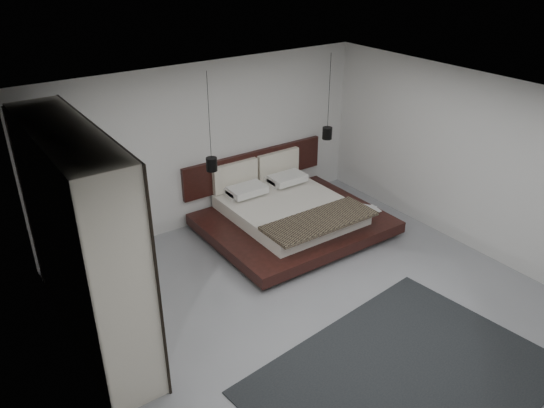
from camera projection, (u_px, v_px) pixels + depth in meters
floor at (316, 302)px, 7.36m from camera, size 6.00×6.00×0.00m
ceiling at (325, 106)px, 6.10m from camera, size 6.00×6.00×0.00m
wall_back at (207, 145)px, 8.93m from camera, size 6.00×0.00×6.00m
wall_front at (544, 347)px, 4.54m from camera, size 6.00×0.00×6.00m
wall_left at (84, 295)px, 5.20m from camera, size 0.00×6.00×6.00m
wall_right at (469, 162)px, 8.26m from camera, size 0.00×6.00×6.00m
lattice_screen at (32, 209)px, 7.07m from camera, size 0.05×0.90×2.60m
bed at (289, 213)px, 9.10m from camera, size 2.90×2.44×1.10m
book_lower at (367, 211)px, 9.22m from camera, size 0.34×0.36×0.03m
book_upper at (367, 210)px, 9.17m from camera, size 0.26×0.32×0.02m
pendant_left at (212, 164)px, 8.36m from camera, size 0.18×0.18×1.58m
pendant_right at (327, 133)px, 9.56m from camera, size 0.18×0.18×1.53m
wardrobe at (83, 243)px, 6.13m from camera, size 0.66×2.81×2.76m
rug at (405, 379)px, 6.08m from camera, size 3.65×2.79×0.01m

